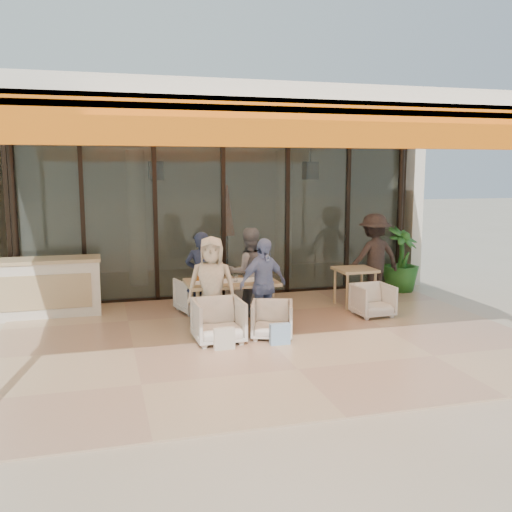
{
  "coord_description": "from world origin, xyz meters",
  "views": [
    {
      "loc": [
        -2.41,
        -8.17,
        2.6
      ],
      "look_at": [
        0.1,
        0.9,
        1.15
      ],
      "focal_mm": 40.0,
      "sensor_mm": 36.0,
      "label": 1
    }
  ],
  "objects_px": {
    "chair_far_left": "(197,294)",
    "chair_near_right": "(272,318)",
    "diner_navy": "(202,276)",
    "chair_far_right": "(242,293)",
    "diner_grey": "(249,272)",
    "host_counter": "(47,287)",
    "diner_cream": "(212,286)",
    "side_table": "(355,274)",
    "chair_near_left": "(218,319)",
    "side_chair": "(373,299)",
    "standing_woman": "(374,257)",
    "potted_palm": "(401,260)",
    "diner_periwinkle": "(263,284)",
    "dining_table": "(231,284)"
  },
  "relations": [
    {
      "from": "dining_table",
      "to": "standing_woman",
      "type": "distance_m",
      "value": 3.28
    },
    {
      "from": "dining_table",
      "to": "chair_far_left",
      "type": "height_order",
      "value": "dining_table"
    },
    {
      "from": "chair_far_right",
      "to": "diner_navy",
      "type": "height_order",
      "value": "diner_navy"
    },
    {
      "from": "diner_grey",
      "to": "host_counter",
      "type": "bearing_deg",
      "value": -14.66
    },
    {
      "from": "diner_periwinkle",
      "to": "potted_palm",
      "type": "bearing_deg",
      "value": 8.86
    },
    {
      "from": "diner_periwinkle",
      "to": "host_counter",
      "type": "bearing_deg",
      "value": 131.83
    },
    {
      "from": "chair_far_right",
      "to": "side_table",
      "type": "relative_size",
      "value": 0.86
    },
    {
      "from": "chair_far_left",
      "to": "chair_near_right",
      "type": "height_order",
      "value": "chair_far_left"
    },
    {
      "from": "diner_navy",
      "to": "potted_palm",
      "type": "xyz_separation_m",
      "value": [
        4.46,
        1.1,
        -0.08
      ]
    },
    {
      "from": "dining_table",
      "to": "diner_periwinkle",
      "type": "xyz_separation_m",
      "value": [
        0.43,
        -0.46,
        0.06
      ]
    },
    {
      "from": "side_table",
      "to": "host_counter",
      "type": "bearing_deg",
      "value": 171.63
    },
    {
      "from": "chair_far_right",
      "to": "side_chair",
      "type": "relative_size",
      "value": 0.98
    },
    {
      "from": "host_counter",
      "to": "chair_far_left",
      "type": "distance_m",
      "value": 2.63
    },
    {
      "from": "dining_table",
      "to": "chair_near_left",
      "type": "xyz_separation_m",
      "value": [
        -0.41,
        -0.96,
        -0.32
      ]
    },
    {
      "from": "chair_far_left",
      "to": "diner_grey",
      "type": "relative_size",
      "value": 0.44
    },
    {
      "from": "side_table",
      "to": "potted_palm",
      "type": "distance_m",
      "value": 1.82
    },
    {
      "from": "dining_table",
      "to": "chair_far_left",
      "type": "bearing_deg",
      "value": 113.59
    },
    {
      "from": "side_table",
      "to": "side_chair",
      "type": "bearing_deg",
      "value": -90.0
    },
    {
      "from": "chair_near_left",
      "to": "side_chair",
      "type": "relative_size",
      "value": 1.14
    },
    {
      "from": "diner_navy",
      "to": "chair_far_right",
      "type": "bearing_deg",
      "value": -132.53
    },
    {
      "from": "chair_near_left",
      "to": "diner_grey",
      "type": "xyz_separation_m",
      "value": [
        0.84,
        1.4,
        0.42
      ]
    },
    {
      "from": "host_counter",
      "to": "diner_navy",
      "type": "relative_size",
      "value": 1.2
    },
    {
      "from": "chair_near_left",
      "to": "side_table",
      "type": "relative_size",
      "value": 0.99
    },
    {
      "from": "diner_grey",
      "to": "standing_woman",
      "type": "distance_m",
      "value": 2.75
    },
    {
      "from": "chair_far_left",
      "to": "side_chair",
      "type": "xyz_separation_m",
      "value": [
        2.93,
        -1.13,
        -0.03
      ]
    },
    {
      "from": "chair_near_right",
      "to": "diner_grey",
      "type": "bearing_deg",
      "value": 108.63
    },
    {
      "from": "dining_table",
      "to": "chair_near_right",
      "type": "height_order",
      "value": "dining_table"
    },
    {
      "from": "chair_far_left",
      "to": "chair_far_right",
      "type": "relative_size",
      "value": 1.1
    },
    {
      "from": "diner_periwinkle",
      "to": "standing_woman",
      "type": "relative_size",
      "value": 0.87
    },
    {
      "from": "dining_table",
      "to": "chair_near_left",
      "type": "bearing_deg",
      "value": -113.28
    },
    {
      "from": "diner_navy",
      "to": "side_chair",
      "type": "height_order",
      "value": "diner_navy"
    },
    {
      "from": "side_table",
      "to": "standing_woman",
      "type": "xyz_separation_m",
      "value": [
        0.6,
        0.43,
        0.23
      ]
    },
    {
      "from": "host_counter",
      "to": "dining_table",
      "type": "distance_m",
      "value": 3.31
    },
    {
      "from": "standing_woman",
      "to": "potted_palm",
      "type": "xyz_separation_m",
      "value": [
        0.92,
        0.56,
        -0.17
      ]
    },
    {
      "from": "chair_near_left",
      "to": "standing_woman",
      "type": "xyz_separation_m",
      "value": [
        3.54,
        1.95,
        0.49
      ]
    },
    {
      "from": "host_counter",
      "to": "diner_cream",
      "type": "distance_m",
      "value": 3.18
    },
    {
      "from": "side_table",
      "to": "chair_far_left",
      "type": "bearing_deg",
      "value": 172.55
    },
    {
      "from": "diner_cream",
      "to": "potted_palm",
      "type": "relative_size",
      "value": 1.13
    },
    {
      "from": "side_table",
      "to": "diner_grey",
      "type": "bearing_deg",
      "value": -176.83
    },
    {
      "from": "diner_navy",
      "to": "diner_grey",
      "type": "bearing_deg",
      "value": -163.29
    },
    {
      "from": "diner_cream",
      "to": "potted_palm",
      "type": "bearing_deg",
      "value": 39.95
    },
    {
      "from": "host_counter",
      "to": "diner_grey",
      "type": "height_order",
      "value": "diner_grey"
    },
    {
      "from": "host_counter",
      "to": "diner_grey",
      "type": "xyz_separation_m",
      "value": [
        3.43,
        -0.93,
        0.26
      ]
    },
    {
      "from": "chair_far_left",
      "to": "diner_periwinkle",
      "type": "distance_m",
      "value": 1.68
    },
    {
      "from": "standing_woman",
      "to": "host_counter",
      "type": "bearing_deg",
      "value": -8.93
    },
    {
      "from": "diner_navy",
      "to": "chair_far_left",
      "type": "bearing_deg",
      "value": -73.29
    },
    {
      "from": "side_table",
      "to": "diner_cream",
      "type": "bearing_deg",
      "value": -160.9
    },
    {
      "from": "diner_cream",
      "to": "standing_woman",
      "type": "bearing_deg",
      "value": 37.99
    },
    {
      "from": "chair_far_left",
      "to": "chair_far_right",
      "type": "xyz_separation_m",
      "value": [
        0.84,
        0.0,
        -0.03
      ]
    },
    {
      "from": "diner_navy",
      "to": "diner_cream",
      "type": "xyz_separation_m",
      "value": [
        0.0,
        -0.9,
        0.01
      ]
    }
  ]
}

